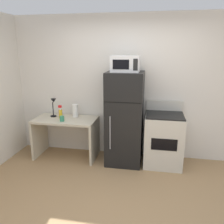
{
  "coord_description": "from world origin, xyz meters",
  "views": [
    {
      "loc": [
        0.47,
        -2.53,
        1.99
      ],
      "look_at": [
        -0.2,
        1.1,
        0.98
      ],
      "focal_mm": 36.98,
      "sensor_mm": 36.0,
      "label": 1
    }
  ],
  "objects_px": {
    "desk": "(66,130)",
    "paper_towel_roll": "(75,111)",
    "spray_bottle": "(61,113)",
    "coffee_mug": "(62,119)",
    "desk_lamp": "(53,104)",
    "refrigerator": "(125,119)",
    "oven_range": "(163,139)",
    "microwave": "(125,64)"
  },
  "relations": [
    {
      "from": "spray_bottle",
      "to": "coffee_mug",
      "type": "xyz_separation_m",
      "value": [
        0.09,
        -0.17,
        -0.05
      ]
    },
    {
      "from": "desk",
      "to": "coffee_mug",
      "type": "distance_m",
      "value": 0.32
    },
    {
      "from": "spray_bottle",
      "to": "coffee_mug",
      "type": "distance_m",
      "value": 0.2
    },
    {
      "from": "desk_lamp",
      "to": "refrigerator",
      "type": "height_order",
      "value": "refrigerator"
    },
    {
      "from": "paper_towel_roll",
      "to": "coffee_mug",
      "type": "bearing_deg",
      "value": -115.24
    },
    {
      "from": "refrigerator",
      "to": "paper_towel_roll",
      "type": "bearing_deg",
      "value": 171.02
    },
    {
      "from": "microwave",
      "to": "oven_range",
      "type": "distance_m",
      "value": 1.46
    },
    {
      "from": "desk_lamp",
      "to": "refrigerator",
      "type": "xyz_separation_m",
      "value": [
        1.36,
        -0.08,
        -0.18
      ]
    },
    {
      "from": "coffee_mug",
      "to": "paper_towel_roll",
      "type": "bearing_deg",
      "value": 64.76
    },
    {
      "from": "refrigerator",
      "to": "oven_range",
      "type": "relative_size",
      "value": 1.48
    },
    {
      "from": "desk_lamp",
      "to": "coffee_mug",
      "type": "height_order",
      "value": "desk_lamp"
    },
    {
      "from": "desk",
      "to": "paper_towel_roll",
      "type": "distance_m",
      "value": 0.4
    },
    {
      "from": "coffee_mug",
      "to": "oven_range",
      "type": "xyz_separation_m",
      "value": [
        1.79,
        0.17,
        -0.33
      ]
    },
    {
      "from": "paper_towel_roll",
      "to": "coffee_mug",
      "type": "height_order",
      "value": "paper_towel_roll"
    },
    {
      "from": "paper_towel_roll",
      "to": "spray_bottle",
      "type": "distance_m",
      "value": 0.27
    },
    {
      "from": "spray_bottle",
      "to": "microwave",
      "type": "xyz_separation_m",
      "value": [
        1.2,
        -0.04,
        0.91
      ]
    },
    {
      "from": "desk",
      "to": "oven_range",
      "type": "relative_size",
      "value": 1.04
    },
    {
      "from": "microwave",
      "to": "oven_range",
      "type": "relative_size",
      "value": 0.42
    },
    {
      "from": "coffee_mug",
      "to": "oven_range",
      "type": "height_order",
      "value": "oven_range"
    },
    {
      "from": "spray_bottle",
      "to": "coffee_mug",
      "type": "relative_size",
      "value": 2.62
    },
    {
      "from": "spray_bottle",
      "to": "oven_range",
      "type": "bearing_deg",
      "value": 0.07
    },
    {
      "from": "refrigerator",
      "to": "microwave",
      "type": "distance_m",
      "value": 0.94
    },
    {
      "from": "coffee_mug",
      "to": "microwave",
      "type": "height_order",
      "value": "microwave"
    },
    {
      "from": "desk_lamp",
      "to": "microwave",
      "type": "relative_size",
      "value": 0.77
    },
    {
      "from": "desk_lamp",
      "to": "refrigerator",
      "type": "relative_size",
      "value": 0.22
    },
    {
      "from": "desk",
      "to": "desk_lamp",
      "type": "distance_m",
      "value": 0.54
    },
    {
      "from": "refrigerator",
      "to": "oven_range",
      "type": "distance_m",
      "value": 0.77
    },
    {
      "from": "spray_bottle",
      "to": "oven_range",
      "type": "relative_size",
      "value": 0.23
    },
    {
      "from": "paper_towel_roll",
      "to": "refrigerator",
      "type": "relative_size",
      "value": 0.15
    },
    {
      "from": "refrigerator",
      "to": "oven_range",
      "type": "bearing_deg",
      "value": 1.41
    },
    {
      "from": "desk",
      "to": "refrigerator",
      "type": "xyz_separation_m",
      "value": [
        1.1,
        -0.0,
        0.29
      ]
    },
    {
      "from": "coffee_mug",
      "to": "refrigerator",
      "type": "height_order",
      "value": "refrigerator"
    },
    {
      "from": "microwave",
      "to": "spray_bottle",
      "type": "bearing_deg",
      "value": 178.29
    },
    {
      "from": "paper_towel_roll",
      "to": "refrigerator",
      "type": "height_order",
      "value": "refrigerator"
    },
    {
      "from": "desk_lamp",
      "to": "spray_bottle",
      "type": "xyz_separation_m",
      "value": [
        0.16,
        -0.07,
        -0.14
      ]
    },
    {
      "from": "coffee_mug",
      "to": "refrigerator",
      "type": "bearing_deg",
      "value": 7.85
    },
    {
      "from": "refrigerator",
      "to": "microwave",
      "type": "relative_size",
      "value": 3.54
    },
    {
      "from": "paper_towel_roll",
      "to": "refrigerator",
      "type": "bearing_deg",
      "value": -8.98
    },
    {
      "from": "spray_bottle",
      "to": "coffee_mug",
      "type": "height_order",
      "value": "spray_bottle"
    },
    {
      "from": "spray_bottle",
      "to": "coffee_mug",
      "type": "bearing_deg",
      "value": -60.69
    },
    {
      "from": "desk",
      "to": "coffee_mug",
      "type": "height_order",
      "value": "coffee_mug"
    },
    {
      "from": "desk",
      "to": "spray_bottle",
      "type": "xyz_separation_m",
      "value": [
        -0.09,
        0.01,
        0.33
      ]
    }
  ]
}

